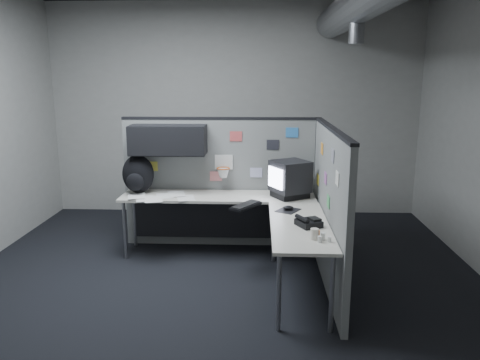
{
  "coord_description": "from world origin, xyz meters",
  "views": [
    {
      "loc": [
        0.38,
        -4.39,
        2.13
      ],
      "look_at": [
        0.19,
        0.35,
        1.06
      ],
      "focal_mm": 35.0,
      "sensor_mm": 36.0,
      "label": 1
    }
  ],
  "objects_px": {
    "phone": "(308,222)",
    "backpack": "(138,175)",
    "desk": "(238,212)",
    "monitor": "(290,179)",
    "keyboard": "(246,206)"
  },
  "relations": [
    {
      "from": "desk",
      "to": "keyboard",
      "type": "height_order",
      "value": "keyboard"
    },
    {
      "from": "keyboard",
      "to": "backpack",
      "type": "relative_size",
      "value": 0.93
    },
    {
      "from": "desk",
      "to": "keyboard",
      "type": "bearing_deg",
      "value": -65.95
    },
    {
      "from": "monitor",
      "to": "backpack",
      "type": "height_order",
      "value": "backpack"
    },
    {
      "from": "backpack",
      "to": "desk",
      "type": "bearing_deg",
      "value": 3.96
    },
    {
      "from": "desk",
      "to": "phone",
      "type": "bearing_deg",
      "value": -50.12
    },
    {
      "from": "backpack",
      "to": "monitor",
      "type": "bearing_deg",
      "value": 15.94
    },
    {
      "from": "desk",
      "to": "backpack",
      "type": "height_order",
      "value": "backpack"
    },
    {
      "from": "phone",
      "to": "backpack",
      "type": "relative_size",
      "value": 0.6
    },
    {
      "from": "monitor",
      "to": "phone",
      "type": "bearing_deg",
      "value": -68.81
    },
    {
      "from": "monitor",
      "to": "phone",
      "type": "relative_size",
      "value": 1.85
    },
    {
      "from": "phone",
      "to": "backpack",
      "type": "height_order",
      "value": "backpack"
    },
    {
      "from": "monitor",
      "to": "keyboard",
      "type": "bearing_deg",
      "value": -122.98
    },
    {
      "from": "phone",
      "to": "backpack",
      "type": "distance_m",
      "value": 2.28
    },
    {
      "from": "monitor",
      "to": "keyboard",
      "type": "relative_size",
      "value": 1.19
    }
  ]
}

